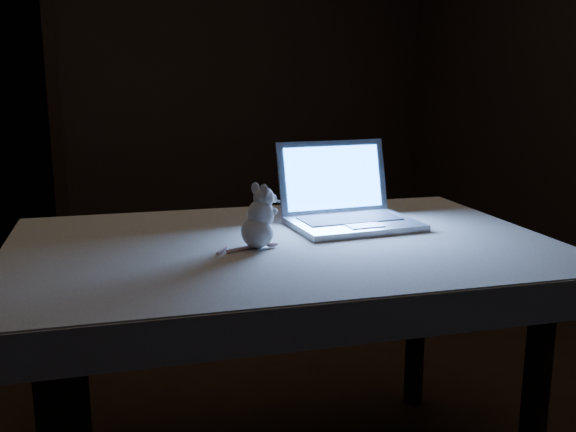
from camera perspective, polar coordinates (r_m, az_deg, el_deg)
name	(u,v)px	position (r m, az deg, el deg)	size (l,w,h in m)	color
floor	(310,395)	(2.53, 1.95, -15.60)	(5.00, 5.00, 0.00)	black
back_wall	(145,59)	(4.60, -12.63, 13.49)	(4.50, 0.04, 2.60)	black
table	(283,368)	(1.89, -0.44, -13.33)	(1.37, 0.88, 0.73)	black
tablecloth	(283,254)	(1.81, -0.46, -3.40)	(1.47, 0.98, 0.10)	beige
laptop	(355,186)	(1.90, 5.96, 2.65)	(0.36, 0.32, 0.25)	#A7A6AB
plush_mouse	(257,216)	(1.68, -2.77, -0.03)	(0.12, 0.12, 0.17)	silver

